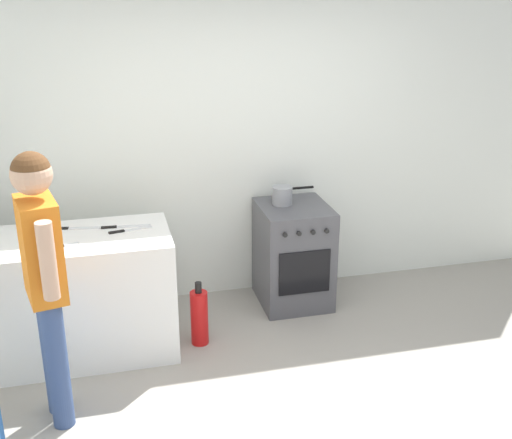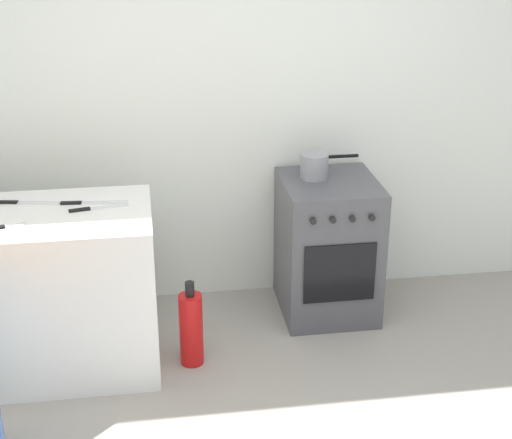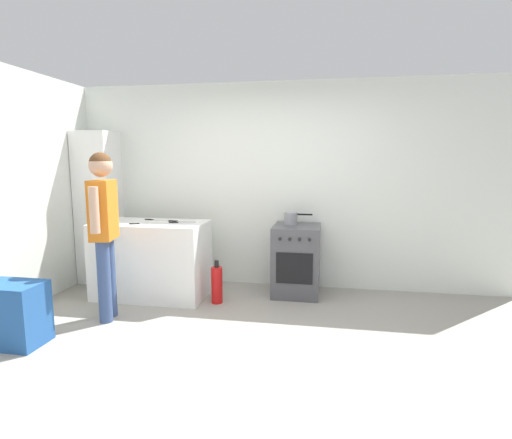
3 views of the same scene
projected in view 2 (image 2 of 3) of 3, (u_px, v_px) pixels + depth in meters
name	position (u px, v px, depth m)	size (l,w,h in m)	color
back_wall	(262.00, 93.00, 4.70)	(6.00, 0.10, 2.60)	silver
counter_unit	(32.00, 293.00, 4.17)	(1.30, 0.70, 0.90)	white
oven_left	(328.00, 247.00, 4.75)	(0.56, 0.62, 0.85)	#4C4C51
pot	(315.00, 166.00, 4.61)	(0.34, 0.16, 0.15)	gray
knife_chef	(96.00, 208.00, 4.06)	(0.31, 0.09, 0.01)	silver
knife_carving	(25.00, 203.00, 4.13)	(0.33, 0.09, 0.01)	silver
knife_paring	(0.00, 227.00, 3.83)	(0.21, 0.09, 0.01)	silver
knife_bread	(91.00, 203.00, 4.13)	(0.35, 0.05, 0.01)	silver
fire_extinguisher	(191.00, 328.00, 4.28)	(0.13, 0.13, 0.50)	red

